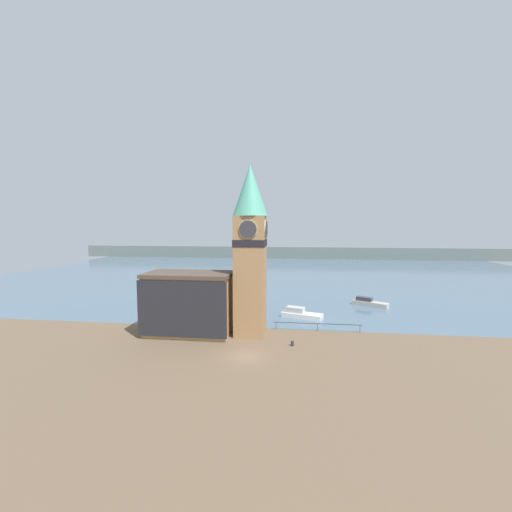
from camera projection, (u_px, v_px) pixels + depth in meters
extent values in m
plane|color=brown|center=(246.00, 356.00, 37.96)|extent=(160.00, 160.00, 0.00)
cube|color=slate|center=(280.00, 271.00, 107.49)|extent=(160.00, 120.00, 0.00)
cube|color=slate|center=(285.00, 253.00, 146.77)|extent=(180.00, 3.00, 5.00)
cube|color=#333338|center=(317.00, 324.00, 46.83)|extent=(11.96, 0.08, 0.08)
cylinder|color=#333338|center=(276.00, 326.00, 47.58)|extent=(0.07, 0.07, 1.05)
cylinder|color=#333338|center=(317.00, 327.00, 46.88)|extent=(0.07, 0.07, 1.05)
cylinder|color=#333338|center=(360.00, 329.00, 46.17)|extent=(0.07, 0.07, 1.05)
cube|color=#9E754C|center=(250.00, 276.00, 44.92)|extent=(3.93, 3.93, 15.70)
cube|color=black|center=(250.00, 243.00, 44.51)|extent=(4.05, 4.05, 0.90)
cylinder|color=tan|center=(248.00, 229.00, 42.35)|extent=(2.41, 0.12, 2.41)
cylinder|color=#333338|center=(248.00, 229.00, 42.26)|extent=(2.19, 0.12, 2.19)
cylinder|color=tan|center=(266.00, 229.00, 44.10)|extent=(0.12, 2.41, 2.41)
cylinder|color=#333338|center=(266.00, 229.00, 44.09)|extent=(0.12, 2.19, 2.19)
cone|color=#51A88E|center=(250.00, 190.00, 43.89)|extent=(4.52, 4.52, 6.54)
cube|color=tan|center=(189.00, 305.00, 45.76)|extent=(11.01, 5.85, 7.75)
cube|color=#4C3D33|center=(189.00, 274.00, 45.37)|extent=(11.41, 6.25, 0.50)
cube|color=#232328|center=(182.00, 309.00, 42.70)|extent=(11.51, 0.30, 7.13)
cube|color=silver|center=(302.00, 315.00, 53.65)|extent=(6.64, 3.97, 0.75)
cube|color=#B2B2B2|center=(295.00, 310.00, 54.06)|extent=(3.09, 2.27, 0.85)
cube|color=#B7B2A8|center=(370.00, 304.00, 61.30)|extent=(6.16, 4.53, 0.81)
cube|color=#38383D|center=(364.00, 299.00, 61.90)|extent=(2.92, 2.36, 0.69)
cylinder|color=#2D2D33|center=(292.00, 344.00, 41.22)|extent=(0.36, 0.36, 0.50)
sphere|color=#2D2D33|center=(292.00, 342.00, 41.19)|extent=(0.37, 0.37, 0.37)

